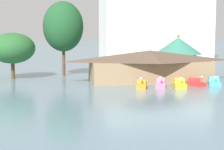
% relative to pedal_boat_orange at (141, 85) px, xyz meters
% --- Properties ---
extents(pedal_boat_orange, '(2.04, 2.73, 1.66)m').
position_rel_pedal_boat_orange_xyz_m(pedal_boat_orange, '(0.00, 0.00, 0.00)').
color(pedal_boat_orange, orange).
rests_on(pedal_boat_orange, ground).
extents(pedal_boat_pink, '(2.21, 3.23, 1.65)m').
position_rel_pedal_boat_orange_xyz_m(pedal_boat_pink, '(2.96, 0.66, 0.02)').
color(pedal_boat_pink, pink).
rests_on(pedal_boat_pink, ground).
extents(pedal_boat_yellow, '(2.03, 3.05, 1.64)m').
position_rel_pedal_boat_orange_xyz_m(pedal_boat_yellow, '(5.46, -0.10, 0.02)').
color(pedal_boat_yellow, yellow).
rests_on(pedal_boat_yellow, ground).
extents(pedal_boat_red, '(2.30, 3.17, 1.55)m').
position_rel_pedal_boat_orange_xyz_m(pedal_boat_red, '(8.52, 1.36, -0.07)').
color(pedal_boat_red, red).
rests_on(pedal_boat_red, ground).
extents(pedal_boat_cyan, '(2.29, 2.82, 1.42)m').
position_rel_pedal_boat_orange_xyz_m(pedal_boat_cyan, '(11.44, 1.41, -0.01)').
color(pedal_boat_cyan, '#4CB7CC').
rests_on(pedal_boat_cyan, ground).
extents(boathouse, '(20.20, 8.57, 4.99)m').
position_rel_pedal_boat_orange_xyz_m(boathouse, '(3.11, 6.91, 2.11)').
color(boathouse, '#9E7F5B').
rests_on(boathouse, ground).
extents(green_roof_pavilion, '(9.49, 9.49, 7.70)m').
position_rel_pedal_boat_orange_xyz_m(green_roof_pavilion, '(12.69, 19.86, 3.45)').
color(green_roof_pavilion, brown).
rests_on(green_roof_pavilion, ground).
extents(shoreline_tree_tall_left, '(7.66, 7.66, 7.82)m').
position_rel_pedal_boat_orange_xyz_m(shoreline_tree_tall_left, '(-18.73, 14.45, 4.69)').
color(shoreline_tree_tall_left, brown).
rests_on(shoreline_tree_tall_left, ground).
extents(shoreline_tree_mid, '(7.34, 7.34, 13.53)m').
position_rel_pedal_boat_orange_xyz_m(shoreline_tree_mid, '(-10.04, 17.99, 8.46)').
color(shoreline_tree_mid, brown).
rests_on(shoreline_tree_mid, ground).
extents(background_building_block, '(35.15, 17.51, 21.62)m').
position_rel_pedal_boat_orange_xyz_m(background_building_block, '(21.22, 64.59, 10.32)').
color(background_building_block, silver).
rests_on(background_building_block, ground).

